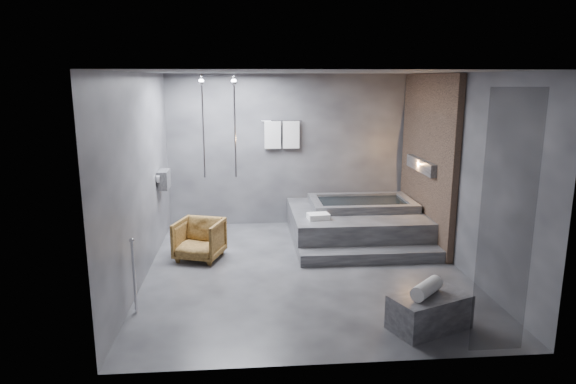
{
  "coord_description": "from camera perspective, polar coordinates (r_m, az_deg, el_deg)",
  "views": [
    {
      "loc": [
        -0.83,
        -6.96,
        2.73
      ],
      "look_at": [
        -0.22,
        0.3,
        1.1
      ],
      "focal_mm": 32.0,
      "sensor_mm": 36.0,
      "label": 1
    }
  ],
  "objects": [
    {
      "name": "deck_towel",
      "position": [
        8.28,
        3.39,
        -2.71
      ],
      "size": [
        0.37,
        0.29,
        0.09
      ],
      "primitive_type": "cube",
      "rotation": [
        0.0,
        0.0,
        0.13
      ],
      "color": "white",
      "rests_on": "tub_deck"
    },
    {
      "name": "rolled_towel",
      "position": [
        5.91,
        15.15,
        -10.3
      ],
      "size": [
        0.45,
        0.45,
        0.17
      ],
      "primitive_type": "cylinder",
      "rotation": [
        0.0,
        1.57,
        0.78
      ],
      "color": "white",
      "rests_on": "concrete_bench"
    },
    {
      "name": "driftwood_chair",
      "position": [
        7.99,
        -9.82,
        -5.21
      ],
      "size": [
        0.83,
        0.85,
        0.62
      ],
      "primitive_type": "imported",
      "rotation": [
        0.0,
        0.0,
        -0.31
      ],
      "color": "#472E11",
      "rests_on": "ground"
    },
    {
      "name": "concrete_bench",
      "position": [
        6.04,
        15.42,
        -12.72
      ],
      "size": [
        0.98,
        0.77,
        0.39
      ],
      "primitive_type": "cube",
      "rotation": [
        0.0,
        0.0,
        0.4
      ],
      "color": "#333235",
      "rests_on": "ground"
    },
    {
      "name": "tub_step",
      "position": [
        7.93,
        9.24,
        -7.01
      ],
      "size": [
        2.2,
        0.36,
        0.18
      ],
      "primitive_type": "cube",
      "color": "#313133",
      "rests_on": "ground"
    },
    {
      "name": "tub_deck",
      "position": [
        8.97,
        7.47,
        -3.54
      ],
      "size": [
        2.2,
        2.0,
        0.5
      ],
      "primitive_type": "cube",
      "color": "#313133",
      "rests_on": "ground"
    },
    {
      "name": "room",
      "position": [
        7.38,
        4.79,
        4.79
      ],
      "size": [
        5.0,
        5.04,
        2.82
      ],
      "color": "#2C2C2E",
      "rests_on": "ground"
    }
  ]
}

